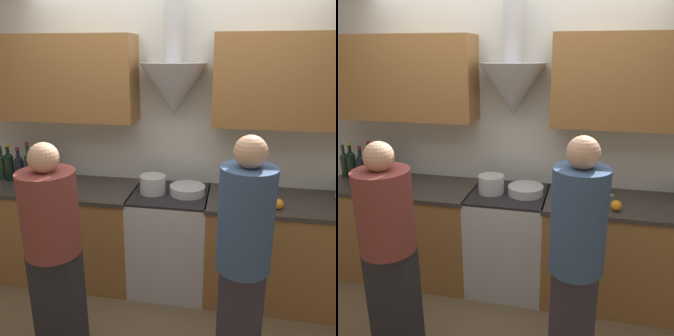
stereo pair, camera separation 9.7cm
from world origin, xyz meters
The scene contains 17 objects.
ground_plane centered at (0.00, 0.00, 0.00)m, with size 12.00×12.00×0.00m, color brown.
wall_back centered at (-0.02, 0.59, 1.48)m, with size 8.40×0.55×2.60m.
counter_left centered at (-0.99, 0.32, 0.45)m, with size 1.37×0.62×0.89m.
counter_right centered at (0.95, 0.32, 0.45)m, with size 1.28×0.62×0.89m.
stove_range centered at (0.00, 0.32, 0.45)m, with size 0.64×0.60×0.89m.
wine_bottle_0 centered at (-1.59, 0.40, 1.02)m, with size 0.07×0.07×0.31m.
wine_bottle_1 centered at (-1.50, 0.37, 1.03)m, with size 0.08×0.08×0.34m.
wine_bottle_2 centered at (-1.41, 0.39, 1.02)m, with size 0.08×0.08×0.31m.
wine_bottle_3 centered at (-1.31, 0.38, 1.03)m, with size 0.08×0.08×0.36m.
wine_bottle_4 centered at (-1.21, 0.39, 1.03)m, with size 0.07×0.07×0.34m.
wine_bottle_5 centered at (-1.12, 0.39, 1.03)m, with size 0.08×0.08×0.33m.
stock_pot centered at (-0.14, 0.30, 0.96)m, with size 0.21×0.21×0.15m.
mixing_bowl centered at (0.14, 0.33, 0.92)m, with size 0.29×0.29×0.07m.
orange_fruit centered at (0.85, 0.14, 0.93)m, with size 0.08×0.08×0.08m.
chefs_knife centered at (0.73, 0.46, 0.89)m, with size 0.25×0.06×0.01m.
person_foreground_left centered at (-0.58, -0.59, 0.83)m, with size 0.35×0.35×1.52m.
person_foreground_right centered at (0.58, -0.55, 0.88)m, with size 0.31×0.31×1.60m.
Camera 1 is at (0.48, -2.41, 2.00)m, focal length 38.00 mm.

